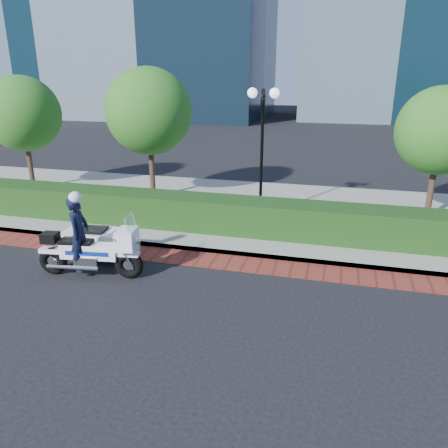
% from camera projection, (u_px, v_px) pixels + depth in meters
% --- Properties ---
extents(ground, '(120.00, 120.00, 0.00)m').
position_uv_depth(ground, '(180.00, 284.00, 10.49)').
color(ground, black).
rests_on(ground, ground).
extents(brick_strip, '(60.00, 1.00, 0.01)m').
position_uv_depth(brick_strip, '(199.00, 259.00, 11.86)').
color(brick_strip, maroon).
rests_on(brick_strip, ground).
extents(sidewalk, '(60.00, 8.00, 0.15)m').
position_uv_depth(sidewalk, '(237.00, 209.00, 15.95)').
color(sidewalk, gray).
rests_on(sidewalk, ground).
extents(hedge_main, '(18.00, 1.20, 1.00)m').
position_uv_depth(hedge_main, '(219.00, 214.00, 13.57)').
color(hedge_main, black).
rests_on(hedge_main, sidewalk).
extents(lamppost, '(1.02, 0.70, 4.21)m').
position_uv_depth(lamppost, '(262.00, 133.00, 14.02)').
color(lamppost, black).
rests_on(lamppost, sidewalk).
extents(tree_a, '(3.00, 3.00, 4.58)m').
position_uv_depth(tree_a, '(23.00, 114.00, 17.54)').
color(tree_a, '#332319').
rests_on(tree_a, sidewalk).
extents(tree_b, '(3.20, 3.20, 4.89)m').
position_uv_depth(tree_b, '(149.00, 112.00, 16.14)').
color(tree_b, '#332319').
rests_on(tree_b, sidewalk).
extents(tree_c, '(2.80, 2.80, 4.30)m').
position_uv_depth(tree_c, '(440.00, 131.00, 13.85)').
color(tree_c, '#332319').
rests_on(tree_c, sidewalk).
extents(police_motorcycle, '(2.68, 1.91, 2.17)m').
position_uv_depth(police_motorcycle, '(91.00, 242.00, 11.04)').
color(police_motorcycle, black).
rests_on(police_motorcycle, ground).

